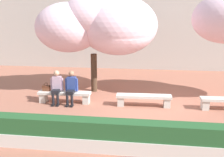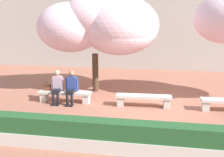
{
  "view_description": "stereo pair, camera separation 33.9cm",
  "coord_description": "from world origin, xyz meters",
  "px_view_note": "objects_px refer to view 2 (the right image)",
  "views": [
    {
      "loc": [
        0.1,
        -9.55,
        3.31
      ],
      "look_at": [
        -1.24,
        0.2,
        1.0
      ],
      "focal_mm": 42.0,
      "sensor_mm": 36.0,
      "label": 1
    },
    {
      "loc": [
        0.44,
        -9.5,
        3.31
      ],
      "look_at": [
        -1.24,
        0.2,
        1.0
      ],
      "focal_mm": 42.0,
      "sensor_mm": 36.0,
      "label": 2
    }
  ],
  "objects_px": {
    "handbag": "(47,87)",
    "person_seated_right": "(71,86)",
    "stone_bench_west_end": "(65,95)",
    "person_seated_left": "(57,85)",
    "cherry_tree_main": "(100,24)",
    "stone_bench_near_west": "(144,99)"
  },
  "relations": [
    {
      "from": "handbag",
      "to": "person_seated_right",
      "type": "bearing_deg",
      "value": -4.4
    },
    {
      "from": "stone_bench_west_end",
      "to": "person_seated_left",
      "type": "bearing_deg",
      "value": -169.57
    },
    {
      "from": "cherry_tree_main",
      "to": "handbag",
      "type": "bearing_deg",
      "value": -134.26
    },
    {
      "from": "stone_bench_near_west",
      "to": "person_seated_right",
      "type": "bearing_deg",
      "value": -178.91
    },
    {
      "from": "person_seated_right",
      "to": "cherry_tree_main",
      "type": "relative_size",
      "value": 0.24
    },
    {
      "from": "stone_bench_near_west",
      "to": "stone_bench_west_end",
      "type": "bearing_deg",
      "value": 180.0
    },
    {
      "from": "person_seated_right",
      "to": "stone_bench_near_west",
      "type": "bearing_deg",
      "value": 1.09
    },
    {
      "from": "person_seated_left",
      "to": "cherry_tree_main",
      "type": "bearing_deg",
      "value": 55.15
    },
    {
      "from": "person_seated_left",
      "to": "cherry_tree_main",
      "type": "xyz_separation_m",
      "value": [
        1.34,
        1.93,
        2.31
      ]
    },
    {
      "from": "stone_bench_near_west",
      "to": "handbag",
      "type": "bearing_deg",
      "value": 179.6
    },
    {
      "from": "handbag",
      "to": "stone_bench_near_west",
      "type": "bearing_deg",
      "value": -0.4
    },
    {
      "from": "stone_bench_near_west",
      "to": "person_seated_left",
      "type": "distance_m",
      "value": 3.42
    },
    {
      "from": "handbag",
      "to": "cherry_tree_main",
      "type": "distance_m",
      "value": 3.55
    },
    {
      "from": "person_seated_left",
      "to": "person_seated_right",
      "type": "height_order",
      "value": "same"
    },
    {
      "from": "person_seated_right",
      "to": "cherry_tree_main",
      "type": "bearing_deg",
      "value": 68.6
    },
    {
      "from": "stone_bench_west_end",
      "to": "cherry_tree_main",
      "type": "distance_m",
      "value": 3.45
    },
    {
      "from": "stone_bench_west_end",
      "to": "person_seated_left",
      "type": "xyz_separation_m",
      "value": [
        -0.29,
        -0.05,
        0.39
      ]
    },
    {
      "from": "person_seated_left",
      "to": "cherry_tree_main",
      "type": "relative_size",
      "value": 0.24
    },
    {
      "from": "stone_bench_west_end",
      "to": "person_seated_left",
      "type": "relative_size",
      "value": 1.62
    },
    {
      "from": "stone_bench_near_west",
      "to": "person_seated_left",
      "type": "xyz_separation_m",
      "value": [
        -3.4,
        -0.05,
        0.39
      ]
    },
    {
      "from": "stone_bench_near_west",
      "to": "cherry_tree_main",
      "type": "relative_size",
      "value": 0.4
    },
    {
      "from": "cherry_tree_main",
      "to": "stone_bench_near_west",
      "type": "bearing_deg",
      "value": -42.47
    }
  ]
}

